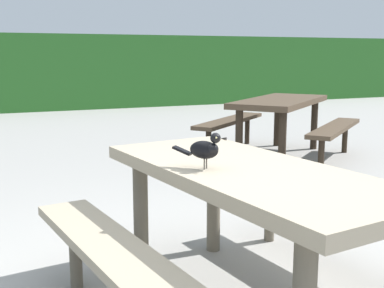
{
  "coord_description": "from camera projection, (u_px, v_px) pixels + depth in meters",
  "views": [
    {
      "loc": [
        -0.9,
        -2.13,
        1.3
      ],
      "look_at": [
        0.11,
        0.21,
        0.84
      ],
      "focal_mm": 46.79,
      "sensor_mm": 36.0,
      "label": 1
    }
  ],
  "objects": [
    {
      "name": "picnic_table_foreground",
      "position": [
        247.0,
        202.0,
        2.55
      ],
      "size": [
        1.9,
        1.92,
        0.74
      ],
      "color": "gray",
      "rests_on": "ground"
    },
    {
      "name": "picnic_table_mid_left",
      "position": [
        280.0,
        113.0,
        6.38
      ],
      "size": [
        2.38,
        2.38,
        0.74
      ],
      "color": "#473828",
      "rests_on": "ground"
    },
    {
      "name": "hedge_wall",
      "position": [
        16.0,
        72.0,
        11.65
      ],
      "size": [
        28.0,
        1.24,
        1.76
      ],
      "primitive_type": "cube",
      "color": "#2D6B28",
      "rests_on": "ground"
    },
    {
      "name": "bird_grackle",
      "position": [
        206.0,
        149.0,
        2.45
      ],
      "size": [
        0.21,
        0.23,
        0.18
      ],
      "color": "black",
      "rests_on": "picnic_table_foreground"
    }
  ]
}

